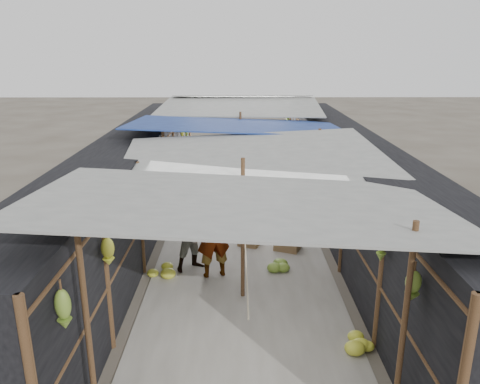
{
  "coord_description": "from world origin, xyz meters",
  "views": [
    {
      "loc": [
        -0.1,
        -4.62,
        4.34
      ],
      "look_at": [
        -0.03,
        5.46,
        1.25
      ],
      "focal_mm": 35.0,
      "sensor_mm": 36.0,
      "label": 1
    }
  ],
  "objects_px": {
    "black_basin": "(297,203)",
    "vendor_elderly": "(213,234)",
    "vendor_seated": "(285,174)",
    "crate_near": "(288,243)",
    "shopper_blue": "(194,234)"
  },
  "relations": [
    {
      "from": "black_basin",
      "to": "vendor_elderly",
      "type": "bearing_deg",
      "value": -116.79
    },
    {
      "from": "vendor_elderly",
      "to": "vendor_seated",
      "type": "distance_m",
      "value": 6.74
    },
    {
      "from": "black_basin",
      "to": "crate_near",
      "type": "bearing_deg",
      "value": -100.84
    },
    {
      "from": "crate_near",
      "to": "vendor_elderly",
      "type": "height_order",
      "value": "vendor_elderly"
    },
    {
      "from": "black_basin",
      "to": "shopper_blue",
      "type": "relative_size",
      "value": 0.36
    },
    {
      "from": "black_basin",
      "to": "vendor_seated",
      "type": "relative_size",
      "value": 0.7
    },
    {
      "from": "crate_near",
      "to": "vendor_elderly",
      "type": "distance_m",
      "value": 2.17
    },
    {
      "from": "black_basin",
      "to": "vendor_elderly",
      "type": "xyz_separation_m",
      "value": [
        -2.2,
        -4.36,
        0.82
      ]
    },
    {
      "from": "crate_near",
      "to": "black_basin",
      "type": "height_order",
      "value": "crate_near"
    },
    {
      "from": "crate_near",
      "to": "shopper_blue",
      "type": "bearing_deg",
      "value": -132.11
    },
    {
      "from": "crate_near",
      "to": "black_basin",
      "type": "bearing_deg",
      "value": 101.91
    },
    {
      "from": "crate_near",
      "to": "vendor_seated",
      "type": "distance_m",
      "value": 5.16
    },
    {
      "from": "black_basin",
      "to": "shopper_blue",
      "type": "height_order",
      "value": "shopper_blue"
    },
    {
      "from": "crate_near",
      "to": "black_basin",
      "type": "relative_size",
      "value": 0.96
    },
    {
      "from": "crate_near",
      "to": "vendor_seated",
      "type": "relative_size",
      "value": 0.67
    }
  ]
}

